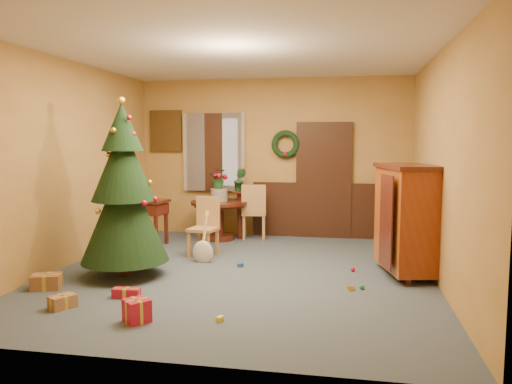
% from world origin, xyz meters
% --- Properties ---
extents(room_envelope, '(5.50, 5.50, 5.50)m').
position_xyz_m(room_envelope, '(0.21, 2.70, 1.12)').
color(room_envelope, '#333F4B').
rests_on(room_envelope, ground).
extents(dining_table, '(1.01, 1.01, 0.70)m').
position_xyz_m(dining_table, '(-0.87, 2.15, 0.49)').
color(dining_table, '#33160B').
rests_on(dining_table, floor).
extents(urn, '(0.30, 0.30, 0.22)m').
position_xyz_m(urn, '(-0.87, 2.15, 0.81)').
color(urn, slate).
rests_on(urn, dining_table).
extents(centerpiece_plant, '(0.32, 0.27, 0.35)m').
position_xyz_m(centerpiece_plant, '(-0.87, 2.15, 1.09)').
color(centerpiece_plant, '#1E4C23').
rests_on(centerpiece_plant, urn).
extents(chair_near, '(0.46, 0.46, 0.91)m').
position_xyz_m(chair_near, '(-0.76, 0.91, 0.49)').
color(chair_near, '#A57742').
rests_on(chair_near, floor).
extents(chair_far, '(0.49, 0.49, 1.00)m').
position_xyz_m(chair_far, '(-0.27, 2.31, 0.53)').
color(chair_far, '#A57742').
rests_on(chair_far, floor).
extents(guitar, '(0.33, 0.48, 0.70)m').
position_xyz_m(guitar, '(-0.68, 0.49, 0.36)').
color(guitar, beige).
rests_on(guitar, floor).
extents(plant_stand, '(0.34, 0.34, 0.87)m').
position_xyz_m(plant_stand, '(-0.52, 2.31, 0.54)').
color(plant_stand, '#33160B').
rests_on(plant_stand, floor).
extents(stand_plant, '(0.23, 0.19, 0.41)m').
position_xyz_m(stand_plant, '(-0.52, 2.31, 1.07)').
color(stand_plant, '#19471E').
rests_on(stand_plant, plant_stand).
extents(christmas_tree, '(1.13, 1.13, 2.33)m').
position_xyz_m(christmas_tree, '(-1.46, -0.41, 1.10)').
color(christmas_tree, '#382111').
rests_on(christmas_tree, floor).
extents(writing_desk, '(0.94, 0.61, 0.77)m').
position_xyz_m(writing_desk, '(-2.06, 1.55, 0.58)').
color(writing_desk, '#33160B').
rests_on(writing_desk, floor).
extents(sideboard, '(0.85, 1.25, 1.46)m').
position_xyz_m(sideboard, '(2.15, 0.31, 0.78)').
color(sideboard, '#5F160A').
rests_on(sideboard, floor).
extents(gift_a, '(0.39, 0.33, 0.18)m').
position_xyz_m(gift_a, '(-2.15, -1.11, 0.09)').
color(gift_a, brown).
rests_on(gift_a, floor).
extents(gift_b, '(0.32, 0.32, 0.23)m').
position_xyz_m(gift_b, '(-0.63, -1.94, 0.11)').
color(gift_b, '#A9162D').
rests_on(gift_b, floor).
extents(gift_c, '(0.29, 0.31, 0.14)m').
position_xyz_m(gift_c, '(-1.57, -1.71, 0.07)').
color(gift_c, brown).
rests_on(gift_c, floor).
extents(gift_d, '(0.31, 0.14, 0.11)m').
position_xyz_m(gift_d, '(-1.06, -1.26, 0.05)').
color(gift_d, '#A9162D').
rests_on(gift_d, floor).
extents(toy_a, '(0.09, 0.09, 0.05)m').
position_xyz_m(toy_a, '(-0.08, 0.33, 0.03)').
color(toy_a, '#224693').
rests_on(toy_a, floor).
extents(toy_b, '(0.06, 0.06, 0.06)m').
position_xyz_m(toy_b, '(1.58, -0.44, 0.03)').
color(toy_b, '#23823E').
rests_on(toy_b, floor).
extents(toy_c, '(0.07, 0.09, 0.05)m').
position_xyz_m(toy_c, '(0.17, -1.78, 0.03)').
color(toy_c, yellow).
rests_on(toy_c, floor).
extents(toy_d, '(0.06, 0.06, 0.06)m').
position_xyz_m(toy_d, '(1.47, 0.36, 0.03)').
color(toy_d, red).
rests_on(toy_d, floor).
extents(toy_e, '(0.09, 0.08, 0.05)m').
position_xyz_m(toy_e, '(1.44, -0.52, 0.03)').
color(toy_e, gold).
rests_on(toy_e, floor).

